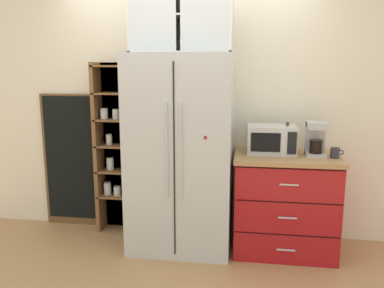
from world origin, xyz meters
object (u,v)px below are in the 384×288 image
object	(u,v)px
refrigerator	(182,153)
mug_charcoal	(335,153)
coffee_maker	(316,139)
chalkboard_menu	(70,160)
bottle_amber	(287,140)
microwave	(271,139)
mug_cream	(287,149)
bottle_green	(287,140)

from	to	relation	value
refrigerator	mug_charcoal	world-z (taller)	refrigerator
coffee_maker	chalkboard_menu	world-z (taller)	chalkboard_menu
bottle_amber	refrigerator	bearing A→B (deg)	-175.54
microwave	coffee_maker	size ratio (longest dim) A/B	1.42
refrigerator	bottle_amber	distance (m)	0.99
refrigerator	mug_cream	bearing A→B (deg)	3.88
mug_cream	mug_charcoal	distance (m)	0.42
chalkboard_menu	microwave	bearing A→B (deg)	-6.67
refrigerator	coffee_maker	size ratio (longest dim) A/B	5.93
bottle_green	chalkboard_menu	size ratio (longest dim) A/B	0.20
mug_charcoal	bottle_green	world-z (taller)	bottle_green
microwave	mug_charcoal	bearing A→B (deg)	-13.07
coffee_maker	bottle_amber	distance (m)	0.25
coffee_maker	bottle_green	distance (m)	0.26
mug_charcoal	chalkboard_menu	size ratio (longest dim) A/B	0.08
microwave	bottle_amber	distance (m)	0.14
bottle_amber	chalkboard_menu	bearing A→B (deg)	173.46
refrigerator	mug_charcoal	xyz separation A→B (m)	(1.38, -0.04, 0.06)
microwave	mug_cream	xyz separation A→B (m)	(0.14, -0.02, -0.09)
chalkboard_menu	bottle_amber	bearing A→B (deg)	-6.54
coffee_maker	mug_cream	size ratio (longest dim) A/B	2.79
mug_cream	coffee_maker	bearing A→B (deg)	-4.80
coffee_maker	mug_charcoal	world-z (taller)	coffee_maker
mug_charcoal	bottle_amber	xyz separation A→B (m)	(-0.41, 0.12, 0.08)
chalkboard_menu	coffee_maker	bearing A→B (deg)	-6.59
coffee_maker	bottle_amber	size ratio (longest dim) A/B	1.07
bottle_green	chalkboard_menu	bearing A→B (deg)	174.18
coffee_maker	refrigerator	bearing A→B (deg)	-177.88
mug_cream	bottle_amber	size ratio (longest dim) A/B	0.38
bottle_amber	chalkboard_menu	distance (m)	2.30
microwave	bottle_green	bearing A→B (deg)	7.25
microwave	bottle_amber	size ratio (longest dim) A/B	1.52
coffee_maker	chalkboard_menu	bearing A→B (deg)	173.41
bottle_green	bottle_amber	xyz separation A→B (m)	(0.00, -0.03, -0.00)
microwave	chalkboard_menu	distance (m)	2.16
mug_charcoal	bottle_green	size ratio (longest dim) A/B	0.39
refrigerator	mug_charcoal	size ratio (longest dim) A/B	16.19
microwave	bottle_green	world-z (taller)	bottle_green
bottle_green	chalkboard_menu	xyz separation A→B (m)	(-2.26, 0.23, -0.33)
mug_charcoal	mug_cream	bearing A→B (deg)	165.41
microwave	coffee_maker	world-z (taller)	coffee_maker
bottle_green	mug_cream	bearing A→B (deg)	-87.07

